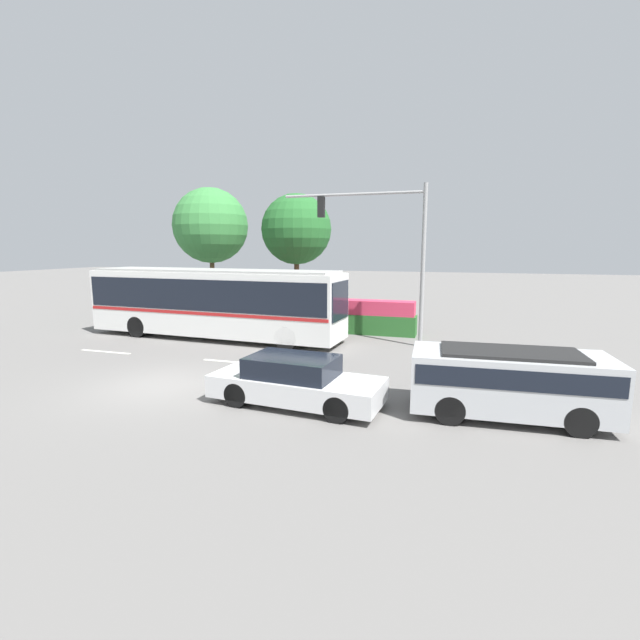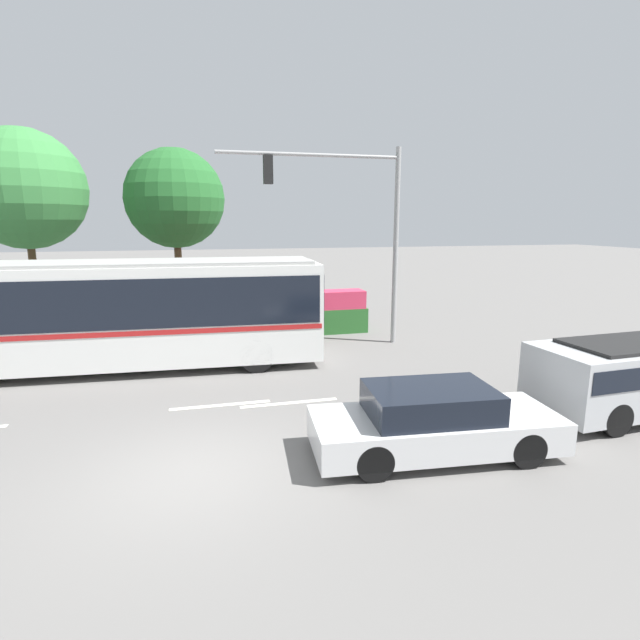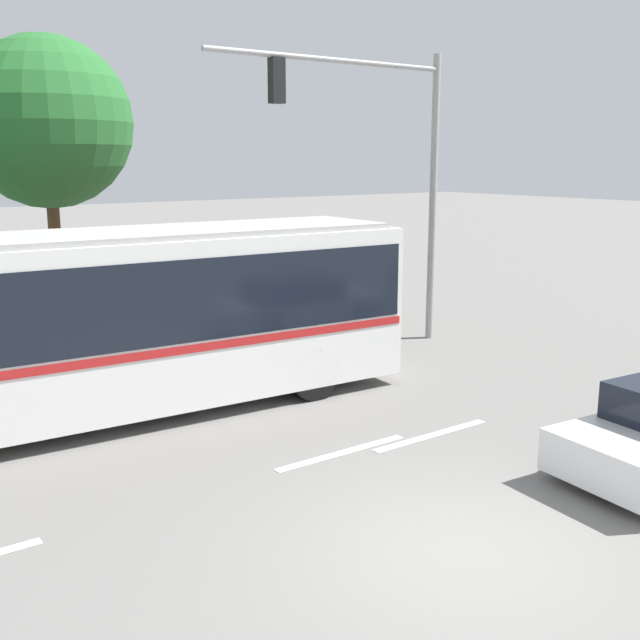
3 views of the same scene
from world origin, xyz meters
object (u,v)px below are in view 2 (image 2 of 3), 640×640
at_px(sedan_foreground, 433,422).
at_px(traffic_light_pole, 357,215).
at_px(street_tree_left, 24,189).
at_px(city_bus, 109,309).
at_px(street_tree_centre, 175,199).
at_px(suv_left_lane, 634,371).

height_order(sedan_foreground, traffic_light_pole, traffic_light_pole).
bearing_deg(street_tree_left, traffic_light_pole, -23.18).
bearing_deg(street_tree_left, city_bus, -58.80).
distance_m(sedan_foreground, street_tree_left, 17.62).
bearing_deg(sedan_foreground, street_tree_centre, 114.86).
distance_m(traffic_light_pole, street_tree_centre, 8.10).
relative_size(suv_left_lane, street_tree_left, 0.61).
bearing_deg(suv_left_lane, sedan_foreground, -175.10).
xyz_separation_m(city_bus, traffic_light_pole, (7.96, 1.05, 2.75)).
distance_m(city_bus, traffic_light_pole, 8.48).
height_order(city_bus, street_tree_left, street_tree_left).
distance_m(city_bus, sedan_foreground, 10.03).
relative_size(traffic_light_pole, street_tree_left, 0.88).
distance_m(city_bus, suv_left_lane, 13.86).
height_order(traffic_light_pole, street_tree_left, street_tree_left).
xyz_separation_m(suv_left_lane, street_tree_centre, (-10.38, 12.84, 4.27)).
distance_m(city_bus, street_tree_left, 7.96).
xyz_separation_m(city_bus, street_tree_left, (-3.65, 6.02, 3.71)).
xyz_separation_m(sedan_foreground, street_tree_left, (-10.43, 13.31, 4.92)).
xyz_separation_m(suv_left_lane, street_tree_left, (-15.84, 12.57, 4.55)).
xyz_separation_m(traffic_light_pole, street_tree_left, (-11.61, 4.97, 0.96)).
distance_m(suv_left_lane, street_tree_left, 20.73).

